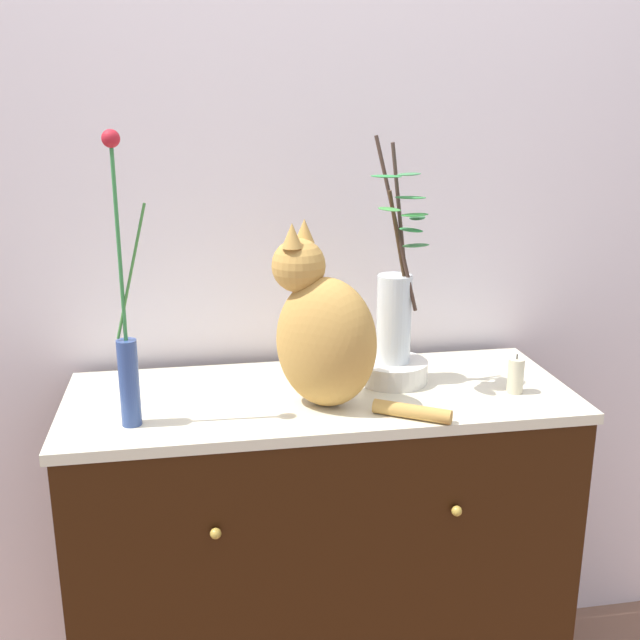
{
  "coord_description": "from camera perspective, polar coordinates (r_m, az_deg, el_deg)",
  "views": [
    {
      "loc": [
        -0.29,
        -1.65,
        1.6
      ],
      "look_at": [
        0.0,
        0.0,
        1.11
      ],
      "focal_mm": 42.11,
      "sensor_mm": 36.0,
      "label": 1
    }
  ],
  "objects": [
    {
      "name": "bowl_porcelain",
      "position": [
        1.88,
        5.53,
        -3.87
      ],
      "size": [
        0.17,
        0.17,
        0.05
      ],
      "primitive_type": "cylinder",
      "color": "silver",
      "rests_on": "sideboard"
    },
    {
      "name": "vase_glass_clear",
      "position": [
        1.82,
        5.72,
        0.94
      ],
      "size": [
        0.16,
        0.18,
        0.54
      ],
      "color": "silver",
      "rests_on": "bowl_porcelain"
    },
    {
      "name": "sideboard",
      "position": [
        2.02,
        0.0,
        -17.83
      ],
      "size": [
        1.2,
        0.5,
        0.93
      ],
      "color": "black",
      "rests_on": "ground_plane"
    },
    {
      "name": "candle_pillar",
      "position": [
        1.85,
        14.64,
        -4.13
      ],
      "size": [
        0.04,
        0.04,
        0.1
      ],
      "color": "beige",
      "rests_on": "sideboard"
    },
    {
      "name": "wall_back",
      "position": [
        2.01,
        -1.54,
        7.65
      ],
      "size": [
        4.4,
        0.08,
        2.6
      ],
      "primitive_type": "cube",
      "color": "silver",
      "rests_on": "ground_plane"
    },
    {
      "name": "vase_slim_green",
      "position": [
        1.62,
        -14.47,
        -2.12
      ],
      "size": [
        0.08,
        0.04,
        0.62
      ],
      "color": "#314883",
      "rests_on": "sideboard"
    },
    {
      "name": "cat_sitting",
      "position": [
        1.68,
        0.21,
        -0.9
      ],
      "size": [
        0.4,
        0.3,
        0.42
      ],
      "color": "#BA8841",
      "rests_on": "sideboard"
    }
  ]
}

